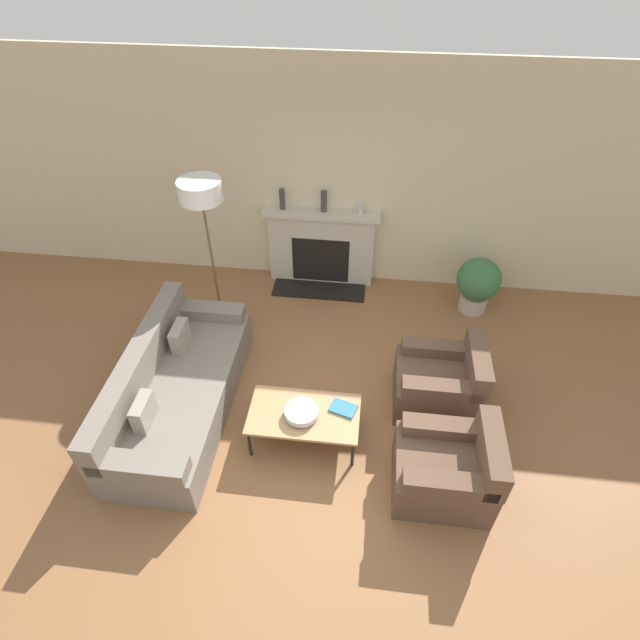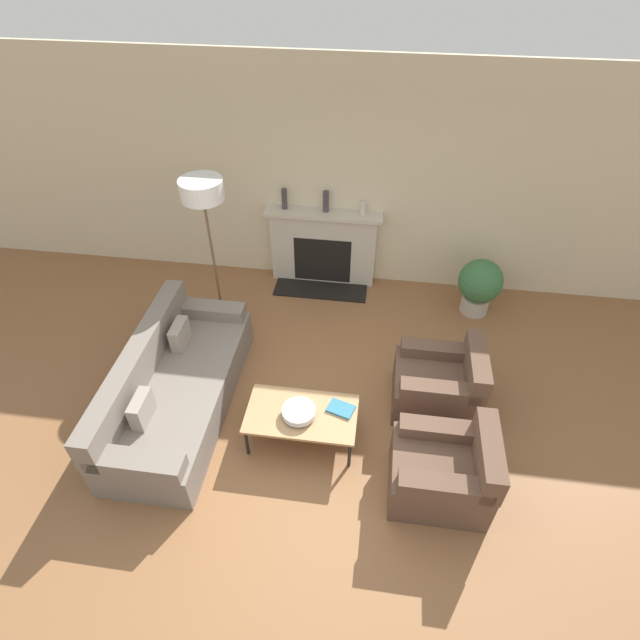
% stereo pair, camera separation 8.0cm
% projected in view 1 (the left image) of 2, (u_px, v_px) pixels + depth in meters
% --- Properties ---
extents(ground_plane, '(18.00, 18.00, 0.00)m').
position_uv_depth(ground_plane, '(306.00, 457.00, 4.88)').
color(ground_plane, brown).
extents(wall_back, '(18.00, 0.06, 2.90)m').
position_uv_depth(wall_back, '(338.00, 179.00, 6.19)').
color(wall_back, beige).
rests_on(wall_back, ground_plane).
extents(fireplace, '(1.52, 0.59, 1.07)m').
position_uv_depth(fireplace, '(321.00, 248.00, 6.72)').
color(fireplace, beige).
rests_on(fireplace, ground_plane).
extents(couch, '(0.95, 2.27, 0.80)m').
position_uv_depth(couch, '(176.00, 389.00, 5.15)').
color(couch, slate).
rests_on(couch, ground_plane).
extents(armchair_near, '(0.87, 0.75, 0.78)m').
position_uv_depth(armchair_near, '(448.00, 469.00, 4.44)').
color(armchair_near, brown).
rests_on(armchair_near, ground_plane).
extents(armchair_far, '(0.87, 0.75, 0.78)m').
position_uv_depth(armchair_far, '(441.00, 383.00, 5.20)').
color(armchair_far, brown).
rests_on(armchair_far, ground_plane).
extents(coffee_table, '(1.07, 0.60, 0.39)m').
position_uv_depth(coffee_table, '(304.00, 415.00, 4.81)').
color(coffee_table, tan).
rests_on(coffee_table, ground_plane).
extents(bowl, '(0.32, 0.32, 0.09)m').
position_uv_depth(bowl, '(301.00, 412.00, 4.74)').
color(bowl, silver).
rests_on(bowl, coffee_table).
extents(book, '(0.29, 0.24, 0.02)m').
position_uv_depth(book, '(343.00, 408.00, 4.82)').
color(book, teal).
rests_on(book, coffee_table).
extents(floor_lamp, '(0.48, 0.48, 1.88)m').
position_uv_depth(floor_lamp, '(202.00, 202.00, 5.37)').
color(floor_lamp, brown).
rests_on(floor_lamp, ground_plane).
extents(mantel_vase_left, '(0.07, 0.07, 0.27)m').
position_uv_depth(mantel_vase_left, '(282.00, 199.00, 6.32)').
color(mantel_vase_left, '#3D383D').
rests_on(mantel_vase_left, fireplace).
extents(mantel_vase_center_left, '(0.08, 0.08, 0.27)m').
position_uv_depth(mantel_vase_center_left, '(324.00, 201.00, 6.27)').
color(mantel_vase_center_left, '#3D383D').
rests_on(mantel_vase_center_left, fireplace).
extents(mantel_vase_center_right, '(0.07, 0.07, 0.16)m').
position_uv_depth(mantel_vase_center_right, '(361.00, 208.00, 6.27)').
color(mantel_vase_center_right, beige).
rests_on(mantel_vase_center_right, fireplace).
extents(potted_plant, '(0.55, 0.55, 0.76)m').
position_uv_depth(potted_plant, '(478.00, 283.00, 6.29)').
color(potted_plant, '#B2A899').
rests_on(potted_plant, ground_plane).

